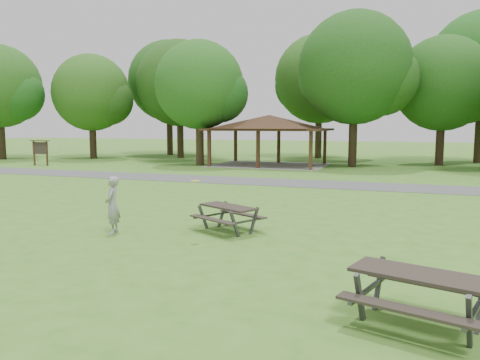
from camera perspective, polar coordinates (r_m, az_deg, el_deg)
name	(u,v)px	position (r m, az deg, el deg)	size (l,w,h in m)	color
ground	(145,249)	(11.72, -11.51, -8.29)	(160.00, 160.00, 0.00)	#407722
asphalt_path	(288,183)	(24.54, 5.84, -0.33)	(120.00, 3.20, 0.02)	#4D4D4F
pavilion	(269,124)	(35.07, 3.59, 6.79)	(8.60, 7.01, 3.76)	#3B2115
notice_board	(40,148)	(37.95, -23.18, 3.61)	(1.60, 0.30, 1.88)	#392214
tree_row_a	(0,89)	(46.47, -27.23, 9.86)	(7.56, 7.20, 9.97)	black
tree_row_b	(92,95)	(44.33, -17.56, 9.85)	(7.14, 6.80, 9.28)	black
tree_row_c	(181,86)	(43.60, -7.24, 11.31)	(8.19, 7.80, 10.67)	black
tree_row_d	(200,88)	(35.53, -4.85, 11.15)	(6.93, 6.60, 9.27)	#312315
tree_row_e	(356,72)	(35.06, 13.98, 12.70)	(8.40, 8.00, 11.02)	black
tree_row_f	(444,86)	(38.30, 23.61, 10.40)	(7.35, 7.00, 9.55)	black
tree_deep_a	(170,84)	(48.13, -8.54, 11.56)	(8.40, 8.00, 11.38)	black
tree_deep_b	(321,82)	(43.54, 9.80, 11.73)	(8.40, 8.00, 11.13)	#312315
picnic_table_middle	(228,212)	(13.26, -1.45, -3.92)	(2.19, 2.04, 0.76)	black
picnic_table_far	(420,286)	(7.61, 21.06, -11.95)	(2.33, 2.06, 0.86)	black
frisbee_in_flight	(195,181)	(12.12, -5.47, -0.10)	(0.27, 0.27, 0.02)	yellow
frisbee_thrower	(113,205)	(13.43, -15.28, -2.98)	(0.58, 0.38, 1.60)	gray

